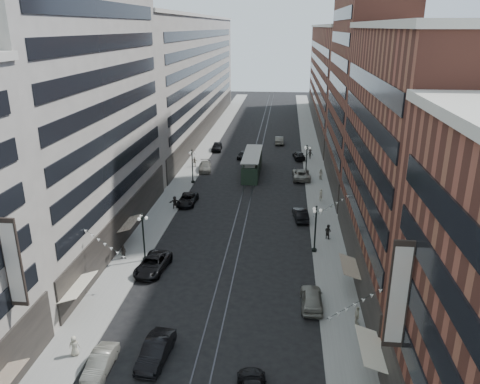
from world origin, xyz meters
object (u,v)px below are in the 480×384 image
at_px(pedestrian_4, 357,316).
at_px(car_14, 279,140).
at_px(lamppost_sw_mid, 192,165).
at_px(car_9, 217,147).
at_px(car_7, 188,199).
at_px(lamppost_se_far, 315,227).
at_px(car_8, 205,167).
at_px(car_13, 243,155).
at_px(car_2, 153,264).
at_px(streetcar, 252,164).
at_px(pedestrian_5, 175,202).
at_px(pedestrian_9, 310,154).
at_px(pedestrian_1, 74,346).
at_px(lamppost_se_mid, 306,160).
at_px(pedestrian_7, 328,231).
at_px(pedestrian_extra_0, 321,174).
at_px(lamppost_sw_far, 143,236).
at_px(car_5, 156,351).
at_px(car_12, 299,155).
at_px(car_1, 100,363).
at_px(car_10, 300,214).
at_px(car_4, 312,298).
at_px(pedestrian_8, 321,195).
at_px(pedestrian_6, 195,162).
at_px(car_11, 301,174).
at_px(pedestrian_2, 123,252).

bearing_deg(pedestrian_4, car_14, -1.16).
relative_size(lamppost_sw_mid, car_9, 1.12).
relative_size(car_7, car_9, 1.05).
relative_size(lamppost_se_far, car_14, 1.09).
height_order(car_8, car_13, car_8).
bearing_deg(car_2, streetcar, 83.65).
distance_m(pedestrian_5, pedestrian_9, 34.47).
xyz_separation_m(pedestrian_1, pedestrian_4, (22.19, 6.16, 0.01)).
relative_size(pedestrian_1, pedestrian_5, 0.95).
xyz_separation_m(lamppost_se_mid, pedestrian_7, (1.78, -24.38, -2.05)).
bearing_deg(pedestrian_4, pedestrian_extra_0, -7.34).
xyz_separation_m(lamppost_sw_far, car_14, (13.48, 55.73, -2.26)).
relative_size(lamppost_sw_far, pedestrian_1, 3.29).
height_order(car_2, pedestrian_5, pedestrian_5).
distance_m(lamppost_sw_far, pedestrian_4, 23.42).
bearing_deg(car_8, car_14, 51.61).
xyz_separation_m(car_5, car_12, (12.05, 59.13, -0.12)).
bearing_deg(car_1, car_8, 91.14).
bearing_deg(pedestrian_4, pedestrian_5, 32.77).
distance_m(car_10, pedestrian_5, 17.50).
xyz_separation_m(car_14, pedestrian_7, (6.70, -48.11, 0.21)).
bearing_deg(pedestrian_7, pedestrian_1, 93.07).
distance_m(lamppost_se_far, car_9, 47.99).
height_order(streetcar, pedestrian_7, streetcar).
relative_size(pedestrian_5, pedestrian_7, 0.98).
xyz_separation_m(car_4, pedestrian_8, (2.55, 27.39, 0.23)).
height_order(car_4, pedestrian_4, pedestrian_4).
height_order(pedestrian_6, pedestrian_extra_0, pedestrian_6).
xyz_separation_m(car_7, car_11, (16.54, 13.45, 0.14)).
bearing_deg(car_8, lamppost_sw_mid, -104.30).
relative_size(car_4, pedestrian_9, 2.69).
bearing_deg(pedestrian_6, car_5, 102.41).
relative_size(streetcar, car_12, 2.65).
bearing_deg(car_1, car_13, 85.42).
distance_m(streetcar, pedestrian_4, 44.52).
relative_size(lamppost_sw_far, lamppost_se_mid, 1.00).
relative_size(pedestrian_5, pedestrian_extra_0, 1.02).
height_order(streetcar, pedestrian_2, streetcar).
relative_size(car_9, pedestrian_extra_0, 2.85).
relative_size(car_1, pedestrian_6, 2.40).
distance_m(lamppost_se_far, pedestrian_8, 16.66).
distance_m(lamppost_sw_far, pedestrian_7, 21.67).
bearing_deg(pedestrian_extra_0, car_13, 5.77).
xyz_separation_m(lamppost_se_far, pedestrian_extra_0, (2.44, 27.02, -2.08)).
bearing_deg(pedestrian_extra_0, lamppost_se_far, 131.08).
bearing_deg(car_2, car_11, 69.98).
bearing_deg(pedestrian_6, streetcar, 169.92).
xyz_separation_m(car_1, pedestrian_5, (-1.96, 32.57, 0.32)).
bearing_deg(car_13, car_5, -83.85).
distance_m(lamppost_se_far, car_5, 23.49).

